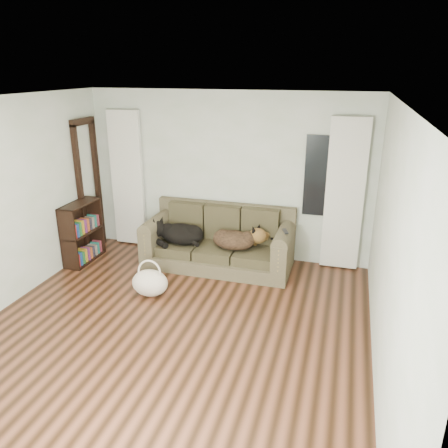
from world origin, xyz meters
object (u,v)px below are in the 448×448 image
(dog_black_lab, at_px, (179,235))
(dog_shepherd, at_px, (236,239))
(sofa, at_px, (218,238))
(bookshelf, at_px, (82,231))
(tote_bag, at_px, (150,284))

(dog_black_lab, relative_size, dog_shepherd, 1.06)
(sofa, distance_m, dog_black_lab, 0.61)
(dog_black_lab, bearing_deg, dog_shepherd, 12.84)
(sofa, height_order, dog_shepherd, sofa)
(bookshelf, bearing_deg, tote_bag, -28.73)
(sofa, bearing_deg, bookshelf, -169.11)
(dog_black_lab, xyz_separation_m, dog_shepherd, (0.91, 0.03, 0.01))
(tote_bag, distance_m, bookshelf, 1.70)
(sofa, xyz_separation_m, tote_bag, (-0.61, -1.15, -0.29))
(dog_shepherd, bearing_deg, tote_bag, 56.59)
(tote_bag, relative_size, bookshelf, 0.52)
(sofa, distance_m, tote_bag, 1.33)
(dog_black_lab, distance_m, dog_shepherd, 0.91)
(sofa, relative_size, bookshelf, 2.33)
(dog_shepherd, bearing_deg, bookshelf, 14.64)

